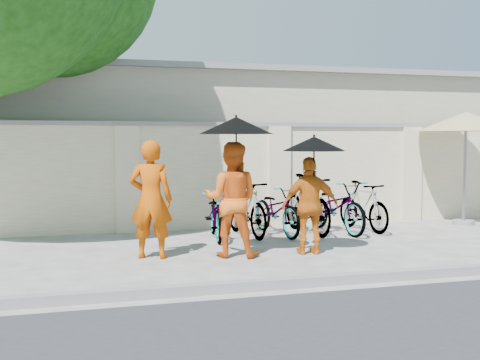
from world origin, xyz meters
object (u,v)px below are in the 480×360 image
object	(u,v)px
monk_left	(151,199)
monk_center	(232,199)
patio_umbrella	(466,123)
monk_right	(310,206)

from	to	relation	value
monk_left	monk_center	size ratio (longest dim) A/B	1.02
patio_umbrella	monk_right	bearing A→B (deg)	-154.36
monk_right	patio_umbrella	world-z (taller)	patio_umbrella
monk_center	monk_right	xyz separation A→B (m)	(1.20, -0.15, -0.11)
monk_center	monk_right	distance (m)	1.22
monk_center	monk_right	bearing A→B (deg)	-163.64
monk_left	monk_right	bearing A→B (deg)	-169.85
monk_right	patio_umbrella	bearing A→B (deg)	-147.20
monk_right	patio_umbrella	xyz separation A→B (m)	(4.24, 2.04, 1.34)
monk_left	monk_right	xyz separation A→B (m)	(2.38, -0.35, -0.13)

